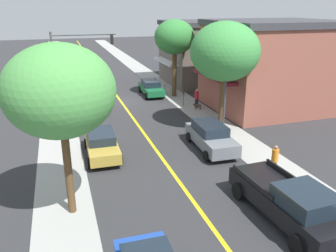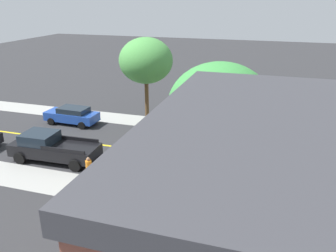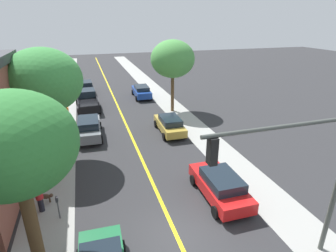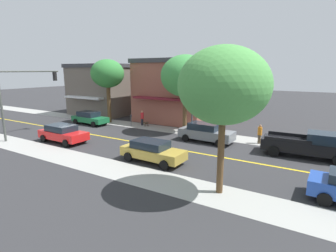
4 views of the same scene
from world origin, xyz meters
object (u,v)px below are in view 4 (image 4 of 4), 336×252
Objects in this scene: street_tree_right_corner at (185,76)px; black_pickup_truck at (309,145)px; grey_sedan_left_curb at (206,132)px; pedestrian_red_shirt at (142,118)px; parking_meter at (131,119)px; gold_sedan_right_curb at (152,151)px; traffic_light_mast at (21,90)px; red_sedan_right_curb at (63,133)px; street_lamp at (192,98)px; green_sedan_left_curb at (90,118)px; small_dog at (146,123)px; fire_hydrant at (98,118)px; pedestrian_orange_shirt at (260,134)px; street_tree_left_far at (224,86)px; street_tree_left_near at (108,74)px.

street_tree_right_corner reaches higher than black_pickup_truck.
pedestrian_red_shirt reaches higher than grey_sedan_left_curb.
parking_meter is 0.28× the size of gold_sedan_right_curb.
traffic_light_mast reaches higher than red_sedan_right_curb.
street_lamp is 4.15m from grey_sedan_left_curb.
parking_meter is (0.57, -6.55, -4.78)m from street_tree_right_corner.
green_sedan_left_curb is at bearing -80.64° from street_lamp.
small_dog is (-2.68, -16.45, -0.59)m from black_pickup_truck.
red_sedan_right_curb is at bearing -146.20° from grey_sedan_left_curb.
grey_sedan_left_curb reaches higher than small_dog.
pedestrian_orange_shirt is at bearing 90.44° from fire_hydrant.
traffic_light_mast is (9.64, -11.96, -1.20)m from street_tree_right_corner.
fire_hydrant is 1.71m from green_sedan_left_curb.
pedestrian_red_shirt reaches higher than small_dog.
black_pickup_truck is (2.19, 10.49, -2.60)m from street_lamp.
traffic_light_mast is (-1.58, -19.88, -1.05)m from street_tree_left_far.
parking_meter is (-0.15, 5.06, 0.41)m from fire_hydrant.
pedestrian_orange_shirt reaches higher than green_sedan_left_curb.
fire_hydrant is at bearing -86.46° from street_tree_right_corner.
black_pickup_truck is (0.17, 22.74, 0.16)m from green_sedan_left_curb.
street_lamp is 12.72m from green_sedan_left_curb.
traffic_light_mast is 8.18m from green_sedan_left_curb.
street_tree_left_near is 22.29m from black_pickup_truck.
fire_hydrant is 23.16m from black_pickup_truck.
pedestrian_orange_shirt is at bearing 7.08° from green_sedan_left_curb.
street_tree_right_corner is 12.74m from fire_hydrant.
street_tree_left_near is 5.53m from green_sedan_left_curb.
street_tree_left_near is 1.63× the size of red_sedan_right_curb.
parking_meter is 1.28m from pedestrian_red_shirt.
green_sedan_left_curb is at bearing 177.30° from black_pickup_truck.
street_tree_left_near is 4.50× the size of pedestrian_orange_shirt.
grey_sedan_left_curb is 8.75m from small_dog.
red_sedan_right_curb is (-0.63, 4.60, -3.63)m from traffic_light_mast.
fire_hydrant is 0.14× the size of black_pickup_truck.
parking_meter is 5.04m from green_sedan_left_curb.
parking_meter is 1.75× the size of small_dog.
small_dog is at bearing 23.48° from green_sedan_left_curb.
traffic_light_mast is at bearing -165.38° from black_pickup_truck.
gold_sedan_right_curb is 10.07m from pedestrian_orange_shirt.
street_tree_left_near is 1.23× the size of black_pickup_truck.
traffic_light_mast is 17.32m from grey_sedan_left_curb.
street_tree_right_corner is 1.68× the size of red_sedan_right_curb.
red_sedan_right_curb is 9.64m from gold_sedan_right_curb.
grey_sedan_left_curb is 6.66× the size of small_dog.
street_tree_right_corner is 2.33m from street_lamp.
small_dog is at bearing 168.47° from black_pickup_truck.
traffic_light_mast is 12.33m from pedestrian_red_shirt.
red_sedan_right_curb is 19.92m from black_pickup_truck.
street_tree_left_near is at bearing 42.46° from pedestrian_orange_shirt.
street_tree_left_far is 1.60× the size of green_sedan_left_curb.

